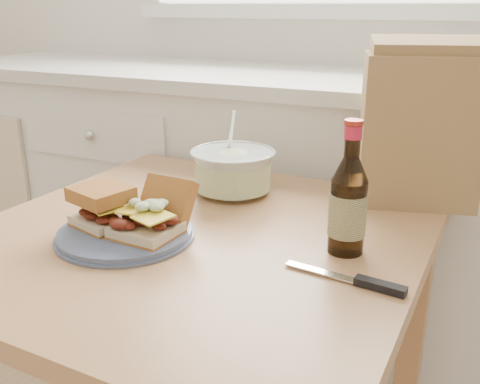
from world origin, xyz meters
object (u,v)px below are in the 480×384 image
at_px(coleslaw_bowl, 233,172).
at_px(paper_bag, 419,130).
at_px(dining_table, 197,279).
at_px(plate, 125,234).
at_px(beer_bottle, 348,204).

height_order(coleslaw_bowl, paper_bag, paper_bag).
xyz_separation_m(dining_table, plate, (-0.11, -0.08, 0.11)).
distance_m(coleslaw_bowl, beer_bottle, 0.38).
bearing_deg(coleslaw_bowl, beer_bottle, -31.72).
bearing_deg(beer_bottle, paper_bag, 87.99).
bearing_deg(paper_bag, dining_table, -149.69).
xyz_separation_m(coleslaw_bowl, beer_bottle, (0.32, -0.20, 0.04)).
height_order(plate, coleslaw_bowl, coleslaw_bowl).
bearing_deg(paper_bag, beer_bottle, -117.17).
distance_m(dining_table, paper_bag, 0.58).
bearing_deg(dining_table, plate, -139.95).
bearing_deg(beer_bottle, coleslaw_bowl, 157.83).
bearing_deg(dining_table, coleslaw_bowl, 100.06).
relative_size(beer_bottle, paper_bag, 0.74).
distance_m(beer_bottle, paper_bag, 0.35).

